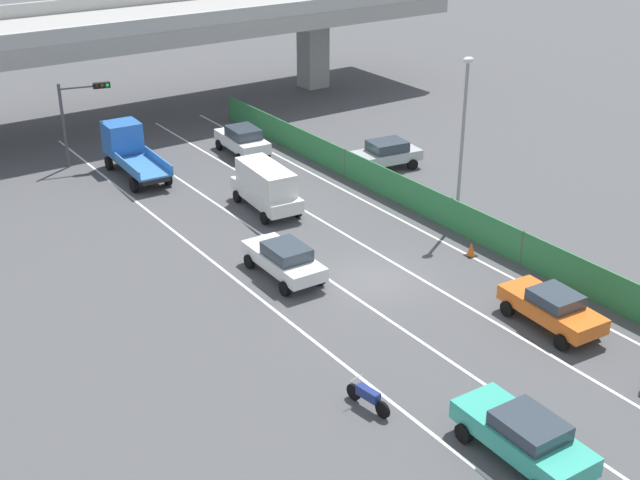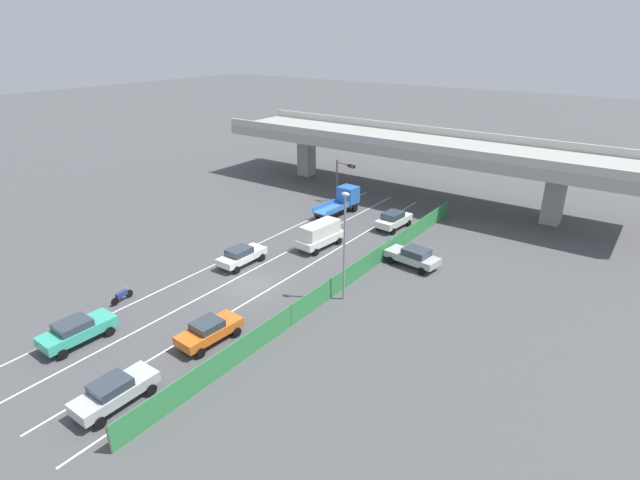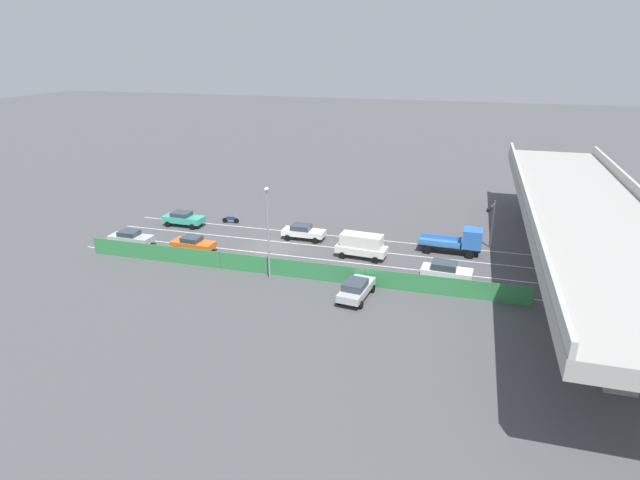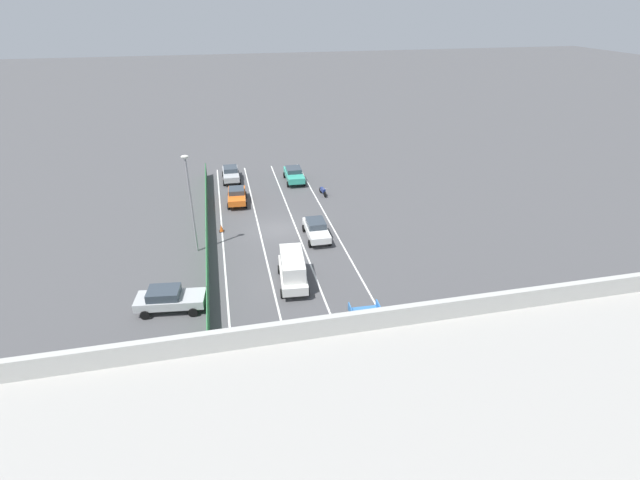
% 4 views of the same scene
% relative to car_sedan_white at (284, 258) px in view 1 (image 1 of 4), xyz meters
% --- Properties ---
extents(ground_plane, '(300.00, 300.00, 0.00)m').
position_rel_car_sedan_white_xyz_m(ground_plane, '(3.10, -2.39, -0.88)').
color(ground_plane, '#4C4C4F').
extents(lane_line_left_edge, '(0.14, 44.31, 0.01)m').
position_rel_car_sedan_white_xyz_m(lane_line_left_edge, '(-1.90, 1.77, -0.88)').
color(lane_line_left_edge, silver).
rests_on(lane_line_left_edge, ground).
extents(lane_line_mid_left, '(0.14, 44.31, 0.01)m').
position_rel_car_sedan_white_xyz_m(lane_line_mid_left, '(1.43, 1.77, -0.88)').
color(lane_line_mid_left, silver).
rests_on(lane_line_mid_left, ground).
extents(lane_line_mid_right, '(0.14, 44.31, 0.01)m').
position_rel_car_sedan_white_xyz_m(lane_line_mid_right, '(4.76, 1.77, -0.88)').
color(lane_line_mid_right, silver).
rests_on(lane_line_mid_right, ground).
extents(lane_line_right_edge, '(0.14, 44.31, 0.01)m').
position_rel_car_sedan_white_xyz_m(lane_line_right_edge, '(8.10, 1.77, -0.88)').
color(lane_line_right_edge, silver).
rests_on(lane_line_right_edge, ground).
extents(elevated_overpass, '(49.45, 10.12, 7.52)m').
position_rel_car_sedan_white_xyz_m(elevated_overpass, '(3.10, 25.92, 5.04)').
color(elevated_overpass, '#A09E99').
rests_on(elevated_overpass, ground).
extents(green_fence, '(0.10, 40.41, 1.62)m').
position_rel_car_sedan_white_xyz_m(green_fence, '(9.37, 1.77, -0.07)').
color(green_fence, '#338447').
rests_on(green_fence, ground).
extents(car_sedan_white, '(2.01, 4.48, 1.58)m').
position_rel_car_sedan_white_xyz_m(car_sedan_white, '(0.00, 0.00, 0.00)').
color(car_sedan_white, white).
rests_on(car_sedan_white, ground).
extents(car_taxi_orange, '(2.17, 4.41, 1.55)m').
position_rel_car_sedan_white_xyz_m(car_taxi_orange, '(6.31, -9.41, -0.02)').
color(car_taxi_orange, orange).
rests_on(car_taxi_orange, ground).
extents(car_taxi_teal, '(2.15, 4.61, 1.61)m').
position_rel_car_sedan_white_xyz_m(car_taxi_teal, '(-0.46, -14.32, 0.02)').
color(car_taxi_teal, teal).
rests_on(car_taxi_teal, ground).
extents(car_van_white, '(2.37, 4.97, 2.36)m').
position_rel_car_sedan_white_xyz_m(car_van_white, '(3.25, 6.90, 0.44)').
color(car_van_white, silver).
rests_on(car_van_white, ground).
extents(car_hatchback_white, '(2.27, 4.43, 1.74)m').
position_rel_car_sedan_white_xyz_m(car_hatchback_white, '(6.47, 15.03, 0.07)').
color(car_hatchback_white, silver).
rests_on(car_hatchback_white, ground).
extents(flatbed_truck_blue, '(2.41, 6.04, 2.67)m').
position_rel_car_sedan_white_xyz_m(flatbed_truck_blue, '(-0.31, 16.15, 0.48)').
color(flatbed_truck_blue, black).
rests_on(flatbed_truck_blue, ground).
extents(motorcycle, '(0.60, 1.94, 0.93)m').
position_rel_car_sedan_white_xyz_m(motorcycle, '(-2.78, -9.62, -0.42)').
color(motorcycle, black).
rests_on(motorcycle, ground).
extents(parked_wagon_silver, '(4.75, 2.50, 1.64)m').
position_rel_car_sedan_white_xyz_m(parked_wagon_silver, '(11.91, 8.26, 0.03)').
color(parked_wagon_silver, '#B2B5B7').
rests_on(parked_wagon_silver, ground).
extents(traffic_light, '(2.88, 0.97, 4.93)m').
position_rel_car_sedan_white_xyz_m(traffic_light, '(-2.03, 18.62, 2.62)').
color(traffic_light, '#47474C').
rests_on(traffic_light, ground).
extents(street_lamp, '(0.60, 0.36, 8.27)m').
position_rel_car_sedan_white_xyz_m(street_lamp, '(10.21, 0.17, 4.04)').
color(street_lamp, gray).
rests_on(street_lamp, ground).
extents(traffic_cone, '(0.47, 0.47, 0.71)m').
position_rel_car_sedan_white_xyz_m(traffic_cone, '(8.13, -3.06, -0.55)').
color(traffic_cone, orange).
rests_on(traffic_cone, ground).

